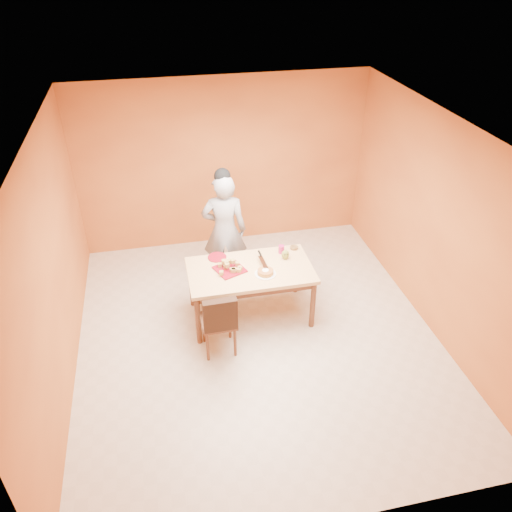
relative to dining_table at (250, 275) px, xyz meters
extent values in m
plane|color=beige|center=(0.01, -0.44, -0.67)|extent=(5.00, 5.00, 0.00)
plane|color=silver|center=(0.01, -0.44, 2.03)|extent=(5.00, 5.00, 0.00)
plane|color=orange|center=(0.01, 2.06, 0.68)|extent=(4.50, 0.00, 4.50)
plane|color=orange|center=(-2.24, -0.44, 0.68)|extent=(0.00, 5.00, 5.00)
plane|color=orange|center=(2.26, -0.44, 0.68)|extent=(0.00, 5.00, 5.00)
cube|color=#E7BC79|center=(0.00, 0.00, 0.07)|extent=(1.60, 0.90, 0.05)
cube|color=brown|center=(0.00, 0.00, -0.01)|extent=(1.48, 0.78, 0.10)
cylinder|color=brown|center=(-0.74, -0.39, -0.31)|extent=(0.07, 0.07, 0.71)
cylinder|color=brown|center=(-0.74, 0.39, -0.31)|extent=(0.07, 0.07, 0.71)
cylinder|color=brown|center=(0.74, -0.39, -0.31)|extent=(0.07, 0.07, 0.71)
cylinder|color=brown|center=(0.74, 0.39, -0.31)|extent=(0.07, 0.07, 0.71)
imported|color=#939396|center=(-0.19, 0.86, 0.19)|extent=(0.69, 0.51, 1.72)
cube|color=maroon|center=(-0.26, 0.03, 0.10)|extent=(0.44, 0.44, 0.02)
cylinder|color=maroon|center=(-0.38, 0.35, 0.10)|extent=(0.32, 0.32, 0.01)
cylinder|color=white|center=(0.16, -0.15, 0.10)|extent=(0.35, 0.35, 0.01)
cylinder|color=#C08031|center=(0.16, -0.15, 0.13)|extent=(0.27, 0.27, 0.05)
cube|color=silver|center=(0.17, 0.03, 0.16)|extent=(0.07, 0.30, 0.01)
ellipsoid|color=olive|center=(0.50, 0.14, 0.16)|extent=(0.11, 0.09, 0.13)
cylinder|color=#B41B5D|center=(0.48, 0.29, 0.15)|extent=(0.09, 0.09, 0.11)
cylinder|color=#39210F|center=(0.68, 0.35, 0.11)|extent=(0.13, 0.13, 0.03)
camera|label=1|loc=(-1.03, -5.15, 3.73)|focal=35.00mm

